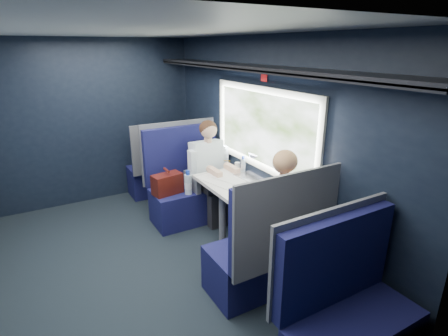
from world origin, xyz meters
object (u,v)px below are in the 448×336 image
bottle_small (243,165)px  seat_row_front (163,168)px  seat_bay_near (187,188)px  table (234,190)px  woman (279,208)px  seat_row_back (346,318)px  cup (237,166)px  seat_bay_far (267,252)px  man (211,167)px  laptop (255,171)px

bottle_small → seat_row_front: bearing=107.7°
seat_bay_near → seat_row_front: size_ratio=1.09×
table → woman: 0.71m
seat_row_front → table: bearing=-84.2°
seat_row_back → seat_bay_near: bearing=90.4°
table → seat_bay_near: bearing=102.9°
seat_bay_near → woman: bearing=-80.4°
cup → table: bearing=-125.2°
seat_bay_far → man: size_ratio=0.95×
seat_row_back → man: (0.25, 2.50, 0.31)m
seat_row_back → cup: seat_row_back is taller
table → woman: bearing=-84.5°
table → seat_row_front: bearing=95.8°
seat_bay_near → seat_bay_far: same height
seat_bay_far → bottle_small: 1.33m
woman → bottle_small: 1.03m
seat_bay_near → cup: 0.76m
cup → seat_bay_far: bearing=-110.3°
table → seat_row_back: bearing=-95.8°
seat_bay_near → man: (0.27, -0.17, 0.29)m
bottle_small → man: bearing=119.4°
cup → woman: bearing=-101.5°
bottle_small → seat_row_back: bearing=-103.0°
seat_row_front → laptop: 1.84m
woman → table: bearing=95.5°
man → bottle_small: 0.48m
seat_bay_far → laptop: seat_bay_far is taller
man → cup: size_ratio=16.58×
woman → laptop: 0.83m
seat_bay_far → bottle_small: (0.48, 1.17, 0.41)m
seat_bay_far → seat_row_back: 0.92m
seat_row_back → bottle_small: 2.18m
seat_row_front → laptop: (0.51, -1.72, 0.40)m
seat_bay_near → seat_row_back: (0.02, -2.66, -0.01)m
seat_bay_near → bottle_small: bearing=-49.3°
seat_bay_far → cup: 1.43m
seat_bay_near → man: size_ratio=0.95×
seat_row_back → seat_row_front: bearing=90.0°
man → bottle_small: man is taller
table → seat_row_front: (-0.18, 1.80, -0.25)m
seat_bay_far → cup: seat_bay_far is taller
laptop → cup: size_ratio=4.57×
woman → cup: woman is taller
table → seat_bay_far: size_ratio=0.79×
table → cup: size_ratio=12.54×
seat_row_front → man: 1.17m
seat_bay_near → seat_bay_far: bearing=-89.5°
woman → bottle_small: bearing=77.0°
man → woman: (0.00, -1.41, 0.01)m
man → woman: bearing=-90.0°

